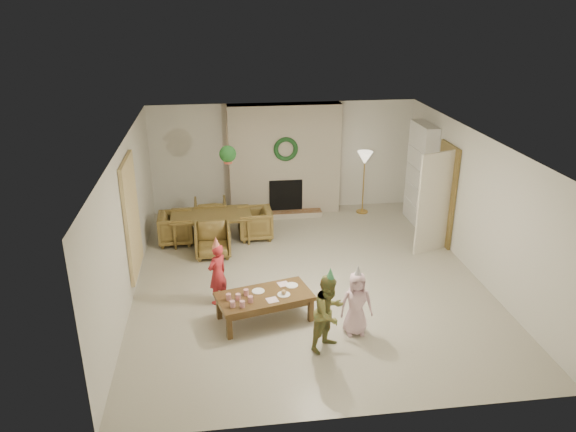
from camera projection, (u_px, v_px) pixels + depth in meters
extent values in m
plane|color=#B7B29E|center=(308.00, 278.00, 9.76)|extent=(7.00, 7.00, 0.00)
plane|color=white|center=(310.00, 141.00, 8.83)|extent=(7.00, 7.00, 0.00)
plane|color=silver|center=(283.00, 157.00, 12.51)|extent=(7.00, 0.00, 7.00)
plane|color=silver|center=(360.00, 328.00, 6.08)|extent=(7.00, 0.00, 7.00)
plane|color=silver|center=(128.00, 222.00, 8.94)|extent=(0.00, 7.00, 7.00)
plane|color=silver|center=(476.00, 205.00, 9.66)|extent=(0.00, 7.00, 7.00)
cube|color=#5C1A18|center=(285.00, 160.00, 12.33)|extent=(2.50, 0.40, 2.50)
cube|color=brown|center=(287.00, 214.00, 12.45)|extent=(1.60, 0.30, 0.12)
cube|color=black|center=(286.00, 196.00, 12.46)|extent=(0.75, 0.12, 0.75)
torus|color=#18401E|center=(286.00, 149.00, 12.01)|extent=(0.54, 0.10, 0.54)
cylinder|color=gold|center=(362.00, 211.00, 12.73)|extent=(0.27, 0.27, 0.03)
cylinder|color=gold|center=(363.00, 185.00, 12.48)|extent=(0.03, 0.03, 1.31)
cone|color=beige|center=(365.00, 158.00, 12.25)|extent=(0.35, 0.35, 0.29)
cube|color=white|center=(421.00, 174.00, 11.81)|extent=(0.30, 1.00, 2.20)
cube|color=white|center=(417.00, 202.00, 12.05)|extent=(0.30, 0.92, 0.03)
cube|color=white|center=(419.00, 185.00, 11.90)|extent=(0.30, 0.92, 0.03)
cube|color=white|center=(420.00, 168.00, 11.75)|extent=(0.30, 0.92, 0.03)
cube|color=white|center=(422.00, 150.00, 11.60)|extent=(0.30, 0.92, 0.03)
cube|color=maroon|center=(419.00, 199.00, 11.86)|extent=(0.20, 0.40, 0.24)
cube|color=#275892|center=(418.00, 178.00, 11.89)|extent=(0.20, 0.44, 0.24)
cube|color=#A47923|center=(422.00, 163.00, 11.61)|extent=(0.20, 0.36, 0.22)
cube|color=brown|center=(446.00, 195.00, 10.84)|extent=(0.05, 0.86, 2.04)
cube|color=beige|center=(434.00, 203.00, 10.45)|extent=(0.77, 0.32, 2.00)
cube|color=beige|center=(132.00, 217.00, 9.13)|extent=(0.06, 1.20, 2.00)
imported|color=brown|center=(212.00, 227.00, 11.17)|extent=(1.64, 0.95, 0.57)
imported|color=brown|center=(213.00, 240.00, 10.51)|extent=(0.69, 0.71, 0.63)
imported|color=brown|center=(211.00, 213.00, 11.81)|extent=(0.69, 0.71, 0.63)
imported|color=brown|center=(176.00, 228.00, 11.06)|extent=(0.71, 0.69, 0.63)
imported|color=brown|center=(255.00, 223.00, 11.29)|extent=(0.71, 0.69, 0.63)
cylinder|color=tan|center=(227.00, 142.00, 10.18)|extent=(0.01, 0.01, 0.70)
cylinder|color=#AB4937|center=(228.00, 160.00, 10.31)|extent=(0.16, 0.16, 0.12)
sphere|color=#184A1C|center=(228.00, 154.00, 10.27)|extent=(0.32, 0.32, 0.32)
cube|color=brown|center=(264.00, 297.00, 8.36)|extent=(1.56, 1.04, 0.07)
cube|color=brown|center=(265.00, 301.00, 8.39)|extent=(1.43, 0.91, 0.09)
cube|color=brown|center=(229.00, 327.00, 7.97)|extent=(0.09, 0.09, 0.37)
cube|color=brown|center=(311.00, 310.00, 8.42)|extent=(0.09, 0.09, 0.37)
cube|color=brown|center=(219.00, 308.00, 8.48)|extent=(0.09, 0.09, 0.37)
cube|color=brown|center=(296.00, 292.00, 8.92)|extent=(0.09, 0.09, 0.37)
cylinder|color=white|center=(233.00, 304.00, 8.00)|extent=(0.09, 0.09, 0.10)
cylinder|color=white|center=(229.00, 297.00, 8.19)|extent=(0.09, 0.09, 0.10)
cylinder|color=white|center=(242.00, 304.00, 8.00)|extent=(0.09, 0.09, 0.10)
cylinder|color=white|center=(238.00, 297.00, 8.19)|extent=(0.09, 0.09, 0.10)
cylinder|color=white|center=(251.00, 299.00, 8.13)|extent=(0.09, 0.09, 0.10)
cylinder|color=white|center=(246.00, 292.00, 8.32)|extent=(0.09, 0.09, 0.10)
cylinder|color=white|center=(258.00, 291.00, 8.45)|extent=(0.24, 0.24, 0.01)
cylinder|color=white|center=(284.00, 294.00, 8.35)|extent=(0.24, 0.24, 0.01)
cylinder|color=white|center=(292.00, 285.00, 8.61)|extent=(0.24, 0.24, 0.01)
sphere|color=tan|center=(284.00, 292.00, 8.33)|extent=(0.09, 0.09, 0.08)
cube|color=#F7B6CF|center=(272.00, 300.00, 8.20)|extent=(0.20, 0.20, 0.01)
cube|color=#F7B6CF|center=(283.00, 284.00, 8.65)|extent=(0.20, 0.20, 0.01)
imported|color=red|center=(218.00, 274.00, 8.81)|extent=(0.45, 0.44, 1.04)
cone|color=gold|center=(216.00, 242.00, 8.60)|extent=(0.19, 0.19, 0.20)
imported|color=#996529|center=(329.00, 313.00, 7.63)|extent=(0.70, 0.68, 1.14)
cone|color=#45A264|center=(330.00, 274.00, 7.41)|extent=(0.17, 0.17, 0.19)
imported|color=#F0C0D1|center=(356.00, 304.00, 8.01)|extent=(0.49, 0.32, 0.99)
cone|color=#B4B4BB|center=(358.00, 271.00, 7.81)|extent=(0.15, 0.15, 0.18)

